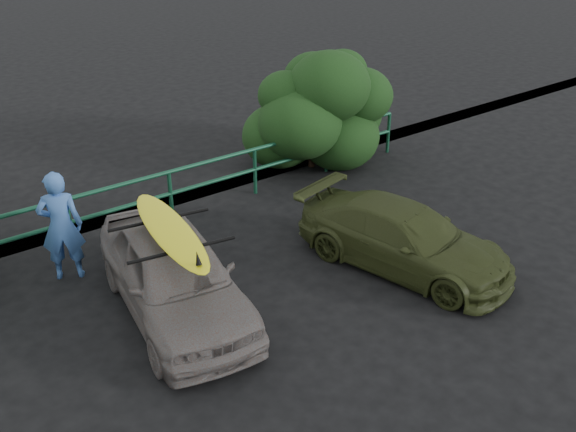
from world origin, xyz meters
The scene contains 8 objects.
ground centered at (0.00, 0.00, 0.00)m, with size 80.00×80.00×0.00m, color black.
guardrail centered at (0.00, 5.00, 0.52)m, with size 14.00×0.08×1.04m, color #154B31, non-canonical shape.
shrub_right centered at (5.00, 5.50, 1.22)m, with size 3.20×2.40×2.43m, color #1A3C16, non-canonical shape.
sedan centered at (-0.47, 2.15, 0.66)m, with size 1.57×3.90×1.33m, color slate.
olive_vehicle centered at (3.26, 0.99, 0.55)m, with size 1.54×3.80×1.10m, color #363F1C.
man centered at (-1.39, 4.18, 0.95)m, with size 0.69×0.45×1.89m, color #4477CD.
roof_rack centered at (-0.47, 2.15, 1.35)m, with size 1.55×1.09×0.05m, color black, non-canonical shape.
surfboard centered at (-0.47, 2.15, 1.42)m, with size 0.57×2.77×0.08m, color yellow.
Camera 1 is at (-4.10, -5.33, 5.74)m, focal length 40.00 mm.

